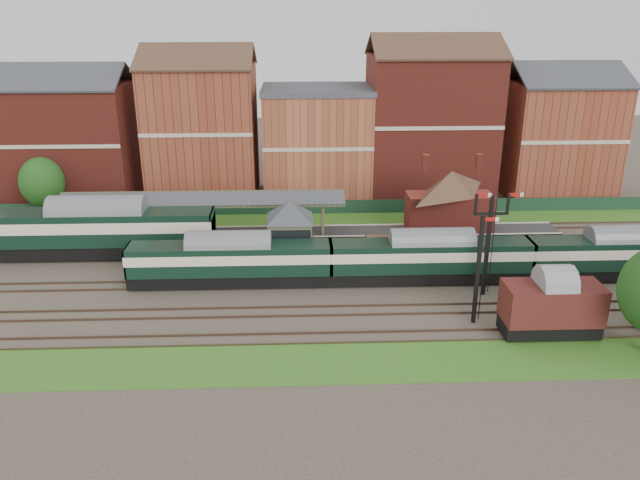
{
  "coord_description": "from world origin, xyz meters",
  "views": [
    {
      "loc": [
        -2.43,
        -45.94,
        21.07
      ],
      "look_at": [
        -0.54,
        2.0,
        3.0
      ],
      "focal_mm": 35.0,
      "sensor_mm": 36.0,
      "label": 1
    }
  ],
  "objects_px": {
    "signal_box": "(290,233)",
    "dmu_train": "(431,257)",
    "semaphore_bracket": "(489,238)",
    "goods_van_a": "(552,305)",
    "platform_railcar": "(100,229)"
  },
  "relations": [
    {
      "from": "dmu_train",
      "to": "goods_van_a",
      "type": "height_order",
      "value": "goods_van_a"
    },
    {
      "from": "semaphore_bracket",
      "to": "platform_railcar",
      "type": "distance_m",
      "value": 33.12
    },
    {
      "from": "semaphore_bracket",
      "to": "platform_railcar",
      "type": "xyz_separation_m",
      "value": [
        -31.82,
        9.0,
        -1.96
      ]
    },
    {
      "from": "platform_railcar",
      "to": "semaphore_bracket",
      "type": "bearing_deg",
      "value": -15.79
    },
    {
      "from": "dmu_train",
      "to": "platform_railcar",
      "type": "height_order",
      "value": "platform_railcar"
    },
    {
      "from": "platform_railcar",
      "to": "goods_van_a",
      "type": "bearing_deg",
      "value": -24.26
    },
    {
      "from": "signal_box",
      "to": "goods_van_a",
      "type": "xyz_separation_m",
      "value": [
        17.61,
        -12.25,
        -0.97
      ]
    },
    {
      "from": "signal_box",
      "to": "semaphore_bracket",
      "type": "bearing_deg",
      "value": -20.92
    },
    {
      "from": "platform_railcar",
      "to": "goods_van_a",
      "type": "xyz_separation_m",
      "value": [
        34.39,
        -15.5,
        -0.45
      ]
    },
    {
      "from": "signal_box",
      "to": "semaphore_bracket",
      "type": "distance_m",
      "value": 16.16
    },
    {
      "from": "dmu_train",
      "to": "goods_van_a",
      "type": "xyz_separation_m",
      "value": [
        6.34,
        -9.0,
        0.04
      ]
    },
    {
      "from": "signal_box",
      "to": "goods_van_a",
      "type": "height_order",
      "value": "signal_box"
    },
    {
      "from": "signal_box",
      "to": "dmu_train",
      "type": "bearing_deg",
      "value": -16.09
    },
    {
      "from": "semaphore_bracket",
      "to": "platform_railcar",
      "type": "bearing_deg",
      "value": 164.21
    },
    {
      "from": "semaphore_bracket",
      "to": "platform_railcar",
      "type": "relative_size",
      "value": 0.41
    }
  ]
}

